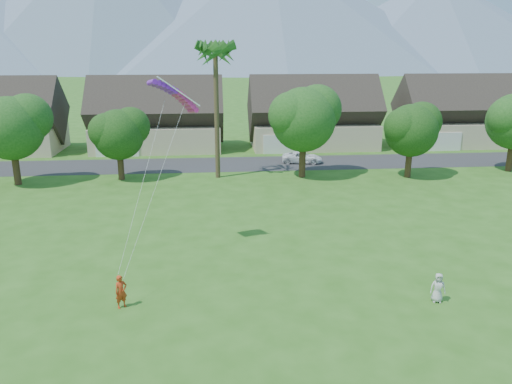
{
  "coord_description": "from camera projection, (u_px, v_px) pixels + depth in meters",
  "views": [
    {
      "loc": [
        -2.44,
        -17.63,
        11.79
      ],
      "look_at": [
        0.0,
        10.0,
        3.8
      ],
      "focal_mm": 35.0,
      "sensor_mm": 36.0,
      "label": 1
    }
  ],
  "objects": [
    {
      "name": "parafoil_kite",
      "position": [
        175.0,
        93.0,
        28.06
      ],
      "size": [
        3.28,
        1.45,
        0.5
      ],
      "rotation": [
        0.0,
        0.0,
        0.34
      ],
      "color": "purple",
      "rests_on": "ground"
    },
    {
      "name": "fan_palm",
      "position": [
        215.0,
        48.0,
        44.18
      ],
      "size": [
        3.0,
        3.0,
        13.8
      ],
      "color": "#4C3D26",
      "rests_on": "ground"
    },
    {
      "name": "houses_row",
      "position": [
        236.0,
        120.0,
        60.58
      ],
      "size": [
        72.75,
        8.19,
        8.86
      ],
      "color": "beige",
      "rests_on": "ground"
    },
    {
      "name": "ground",
      "position": [
        278.0,
        349.0,
        20.34
      ],
      "size": [
        500.0,
        500.0,
        0.0
      ],
      "primitive_type": "plane",
      "color": "#2D6019",
      "rests_on": "ground"
    },
    {
      "name": "mountain_ridge",
      "position": [
        234.0,
        14.0,
        262.03
      ],
      "size": [
        540.0,
        240.0,
        70.0
      ],
      "color": "slate",
      "rests_on": "ground"
    },
    {
      "name": "parked_car",
      "position": [
        302.0,
        157.0,
        53.32
      ],
      "size": [
        4.57,
        2.81,
        1.18
      ],
      "primitive_type": "imported",
      "rotation": [
        0.0,
        0.0,
        1.36
      ],
      "color": "white",
      "rests_on": "ground"
    },
    {
      "name": "tree_row",
      "position": [
        226.0,
        127.0,
        45.61
      ],
      "size": [
        62.27,
        6.67,
        8.45
      ],
      "color": "#47301C",
      "rests_on": "ground"
    },
    {
      "name": "kite_flyer",
      "position": [
        121.0,
        292.0,
        23.4
      ],
      "size": [
        0.71,
        0.66,
        1.62
      ],
      "primitive_type": "imported",
      "rotation": [
        0.0,
        0.0,
        0.61
      ],
      "color": "#BE3715",
      "rests_on": "ground"
    },
    {
      "name": "street",
      "position": [
        236.0,
        164.0,
        52.88
      ],
      "size": [
        90.0,
        7.0,
        0.01
      ],
      "primitive_type": "cube",
      "color": "#2D2D30",
      "rests_on": "ground"
    },
    {
      "name": "watcher",
      "position": [
        438.0,
        288.0,
        23.95
      ],
      "size": [
        0.8,
        0.61,
        1.47
      ],
      "primitive_type": "imported",
      "rotation": [
        0.0,
        0.0,
        -0.22
      ],
      "color": "beige",
      "rests_on": "ground"
    }
  ]
}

